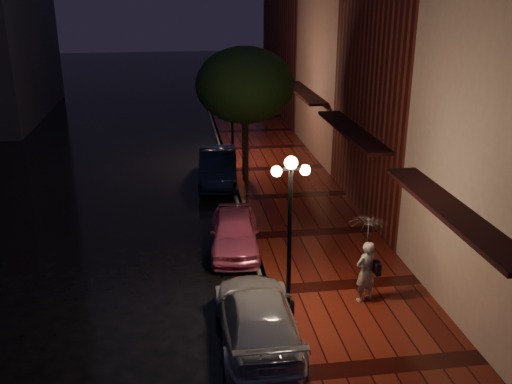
{
  "coord_description": "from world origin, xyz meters",
  "views": [
    {
      "loc": [
        -2.33,
        -17.79,
        8.31
      ],
      "look_at": [
        0.35,
        0.97,
        1.4
      ],
      "focal_mm": 40.0,
      "sensor_mm": 36.0,
      "label": 1
    }
  ],
  "objects_px": {
    "pink_car": "(235,232)",
    "silver_car": "(257,318)",
    "streetlamp_near": "(290,228)",
    "parking_meter": "(247,197)",
    "streetlamp_far": "(232,112)",
    "woman_with_umbrella": "(368,246)",
    "navy_car": "(218,166)",
    "street_tree": "(245,88)"
  },
  "relations": [
    {
      "from": "streetlamp_near",
      "to": "street_tree",
      "type": "height_order",
      "value": "street_tree"
    },
    {
      "from": "streetlamp_near",
      "to": "street_tree",
      "type": "relative_size",
      "value": 0.74
    },
    {
      "from": "pink_car",
      "to": "silver_car",
      "type": "bearing_deg",
      "value": -85.02
    },
    {
      "from": "navy_car",
      "to": "pink_car",
      "type": "bearing_deg",
      "value": -85.38
    },
    {
      "from": "streetlamp_near",
      "to": "silver_car",
      "type": "bearing_deg",
      "value": -135.83
    },
    {
      "from": "silver_car",
      "to": "parking_meter",
      "type": "xyz_separation_m",
      "value": [
        0.75,
        7.87,
        0.19
      ]
    },
    {
      "from": "streetlamp_far",
      "to": "woman_with_umbrella",
      "type": "bearing_deg",
      "value": -80.86
    },
    {
      "from": "streetlamp_near",
      "to": "parking_meter",
      "type": "xyz_separation_m",
      "value": [
        -0.2,
        6.95,
        -1.74
      ]
    },
    {
      "from": "parking_meter",
      "to": "streetlamp_far",
      "type": "bearing_deg",
      "value": 102.97
    },
    {
      "from": "streetlamp_far",
      "to": "navy_car",
      "type": "distance_m",
      "value": 3.46
    },
    {
      "from": "streetlamp_near",
      "to": "streetlamp_far",
      "type": "bearing_deg",
      "value": 90.0
    },
    {
      "from": "streetlamp_far",
      "to": "navy_car",
      "type": "xyz_separation_m",
      "value": [
        -0.95,
        -2.77,
        -1.84
      ]
    },
    {
      "from": "woman_with_umbrella",
      "to": "parking_meter",
      "type": "relative_size",
      "value": 2.09
    },
    {
      "from": "pink_car",
      "to": "silver_car",
      "type": "xyz_separation_m",
      "value": [
        -0.0,
        -5.22,
        0.02
      ]
    },
    {
      "from": "streetlamp_far",
      "to": "parking_meter",
      "type": "xyz_separation_m",
      "value": [
        -0.2,
        -7.05,
        -1.74
      ]
    },
    {
      "from": "streetlamp_far",
      "to": "street_tree",
      "type": "height_order",
      "value": "street_tree"
    },
    {
      "from": "streetlamp_near",
      "to": "streetlamp_far",
      "type": "distance_m",
      "value": 14.0
    },
    {
      "from": "silver_car",
      "to": "parking_meter",
      "type": "relative_size",
      "value": 3.97
    },
    {
      "from": "streetlamp_near",
      "to": "pink_car",
      "type": "distance_m",
      "value": 4.81
    },
    {
      "from": "pink_car",
      "to": "woman_with_umbrella",
      "type": "height_order",
      "value": "woman_with_umbrella"
    },
    {
      "from": "pink_car",
      "to": "navy_car",
      "type": "bearing_deg",
      "value": 94.98
    },
    {
      "from": "pink_car",
      "to": "parking_meter",
      "type": "xyz_separation_m",
      "value": [
        0.75,
        2.66,
        0.2
      ]
    },
    {
      "from": "streetlamp_far",
      "to": "streetlamp_near",
      "type": "bearing_deg",
      "value": -90.0
    },
    {
      "from": "silver_car",
      "to": "parking_meter",
      "type": "bearing_deg",
      "value": -94.77
    },
    {
      "from": "pink_car",
      "to": "streetlamp_far",
      "type": "bearing_deg",
      "value": 89.39
    },
    {
      "from": "navy_car",
      "to": "woman_with_umbrella",
      "type": "xyz_separation_m",
      "value": [
        3.14,
        -10.88,
        1.02
      ]
    },
    {
      "from": "silver_car",
      "to": "streetlamp_far",
      "type": "bearing_deg",
      "value": -92.97
    },
    {
      "from": "street_tree",
      "to": "silver_car",
      "type": "distance_m",
      "value": 12.5
    },
    {
      "from": "streetlamp_far",
      "to": "silver_car",
      "type": "distance_m",
      "value": 15.08
    },
    {
      "from": "streetlamp_far",
      "to": "navy_car",
      "type": "height_order",
      "value": "streetlamp_far"
    },
    {
      "from": "woman_with_umbrella",
      "to": "silver_car",
      "type": "bearing_deg",
      "value": 0.1
    },
    {
      "from": "navy_car",
      "to": "street_tree",
      "type": "bearing_deg",
      "value": -6.75
    },
    {
      "from": "pink_car",
      "to": "woman_with_umbrella",
      "type": "relative_size",
      "value": 1.58
    },
    {
      "from": "streetlamp_near",
      "to": "street_tree",
      "type": "bearing_deg",
      "value": 88.65
    },
    {
      "from": "streetlamp_near",
      "to": "pink_car",
      "type": "relative_size",
      "value": 1.11
    },
    {
      "from": "navy_car",
      "to": "silver_car",
      "type": "relative_size",
      "value": 0.98
    },
    {
      "from": "parking_meter",
      "to": "street_tree",
      "type": "bearing_deg",
      "value": 98.12
    },
    {
      "from": "street_tree",
      "to": "parking_meter",
      "type": "distance_m",
      "value": 5.29
    },
    {
      "from": "navy_car",
      "to": "woman_with_umbrella",
      "type": "distance_m",
      "value": 11.37
    },
    {
      "from": "street_tree",
      "to": "woman_with_umbrella",
      "type": "bearing_deg",
      "value": -79.68
    },
    {
      "from": "pink_car",
      "to": "silver_car",
      "type": "distance_m",
      "value": 5.22
    },
    {
      "from": "pink_car",
      "to": "silver_car",
      "type": "height_order",
      "value": "silver_car"
    }
  ]
}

